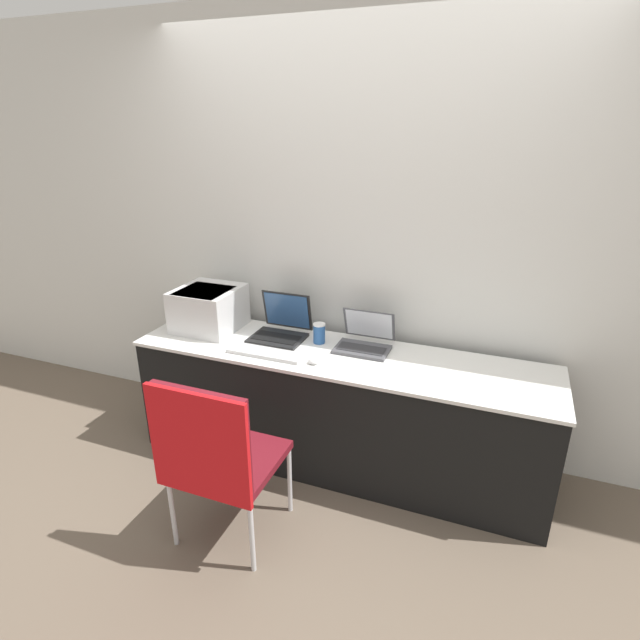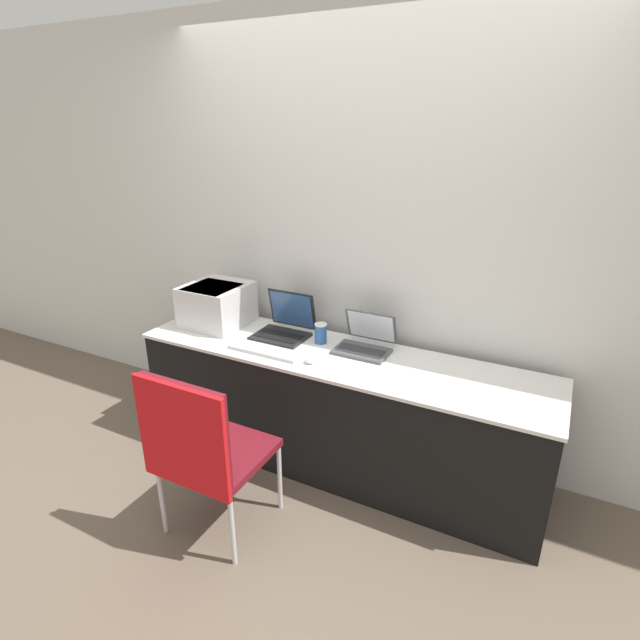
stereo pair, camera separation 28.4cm
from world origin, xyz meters
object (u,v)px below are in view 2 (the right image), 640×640
printer (217,303)px  chair (200,444)px  external_keyboard (265,351)px  coffee_cup (321,333)px  laptop_left (285,326)px  laptop_right (365,342)px  mouse (309,361)px

printer → chair: (0.59, -0.91, -0.31)m
printer → external_keyboard: printer is taller
coffee_cup → laptop_left: bearing=179.5°
printer → laptop_right: size_ratio=1.26×
printer → external_keyboard: (0.51, -0.22, -0.13)m
coffee_cup → mouse: bearing=-75.2°
printer → chair: size_ratio=0.42×
coffee_cup → chair: 0.99m
printer → chair: bearing=-57.1°
external_keyboard → mouse: (0.30, -0.01, 0.00)m
printer → mouse: printer is taller
laptop_left → laptop_right: 0.53m
laptop_left → laptop_right: bearing=3.0°
chair → external_keyboard: bearing=96.4°
laptop_right → coffee_cup: bearing=-173.7°
mouse → chair: size_ratio=0.06×
external_keyboard → laptop_left: bearing=96.5°
laptop_right → external_keyboard: 0.58m
printer → external_keyboard: 0.58m
external_keyboard → chair: chair is taller
printer → coffee_cup: bearing=3.2°
external_keyboard → mouse: size_ratio=7.48×
laptop_left → coffee_cup: (0.25, -0.00, 0.00)m
laptop_left → external_keyboard: size_ratio=0.72×
laptop_right → printer: bearing=-175.9°
laptop_left → coffee_cup: 0.25m
laptop_right → coffee_cup: size_ratio=2.54×
laptop_right → coffee_cup: (-0.27, -0.03, 0.01)m
laptop_left → printer: bearing=-174.8°
mouse → chair: bearing=-107.9°
external_keyboard → coffee_cup: coffee_cup is taller
printer → mouse: bearing=-16.2°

